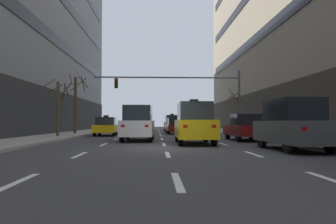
# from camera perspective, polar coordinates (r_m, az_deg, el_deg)

# --- Properties ---
(ground_plane) EXTENTS (120.00, 120.00, 0.00)m
(ground_plane) POSITION_cam_1_polar(r_m,az_deg,el_deg) (14.20, -0.56, -6.74)
(ground_plane) COLOR #38383D
(lane_stripe_l1_s2) EXTENTS (0.16, 2.00, 0.01)m
(lane_stripe_l1_s2) POSITION_cam_1_polar(r_m,az_deg,el_deg) (6.84, -26.72, -11.81)
(lane_stripe_l1_s2) COLOR silver
(lane_stripe_l1_s2) RESTS_ON ground
(lane_stripe_l1_s3) EXTENTS (0.16, 2.00, 0.01)m
(lane_stripe_l1_s3) POSITION_cam_1_polar(r_m,az_deg,el_deg) (11.54, -16.33, -7.78)
(lane_stripe_l1_s3) COLOR silver
(lane_stripe_l1_s3) RESTS_ON ground
(lane_stripe_l1_s4) EXTENTS (0.16, 2.00, 0.01)m
(lane_stripe_l1_s4) POSITION_cam_1_polar(r_m,az_deg,el_deg) (16.42, -12.09, -6.03)
(lane_stripe_l1_s4) COLOR silver
(lane_stripe_l1_s4) RESTS_ON ground
(lane_stripe_l1_s5) EXTENTS (0.16, 2.00, 0.01)m
(lane_stripe_l1_s5) POSITION_cam_1_polar(r_m,az_deg,el_deg) (21.35, -9.81, -5.07)
(lane_stripe_l1_s5) COLOR silver
(lane_stripe_l1_s5) RESTS_ON ground
(lane_stripe_l1_s6) EXTENTS (0.16, 2.00, 0.01)m
(lane_stripe_l1_s6) POSITION_cam_1_polar(r_m,az_deg,el_deg) (26.31, -8.40, -4.46)
(lane_stripe_l1_s6) COLOR silver
(lane_stripe_l1_s6) RESTS_ON ground
(lane_stripe_l1_s7) EXTENTS (0.16, 2.00, 0.01)m
(lane_stripe_l1_s7) POSITION_cam_1_polar(r_m,az_deg,el_deg) (31.29, -7.43, -4.05)
(lane_stripe_l1_s7) COLOR silver
(lane_stripe_l1_s7) RESTS_ON ground
(lane_stripe_l1_s8) EXTENTS (0.16, 2.00, 0.01)m
(lane_stripe_l1_s8) POSITION_cam_1_polar(r_m,az_deg,el_deg) (36.27, -6.73, -3.75)
(lane_stripe_l1_s8) COLOR silver
(lane_stripe_l1_s8) RESTS_ON ground
(lane_stripe_l1_s9) EXTENTS (0.16, 2.00, 0.01)m
(lane_stripe_l1_s9) POSITION_cam_1_polar(r_m,az_deg,el_deg) (41.25, -6.20, -3.52)
(lane_stripe_l1_s9) COLOR silver
(lane_stripe_l1_s9) RESTS_ON ground
(lane_stripe_l1_s10) EXTENTS (0.16, 2.00, 0.01)m
(lane_stripe_l1_s10) POSITION_cam_1_polar(r_m,az_deg,el_deg) (46.24, -5.78, -3.34)
(lane_stripe_l1_s10) COLOR silver
(lane_stripe_l1_s10) RESTS_ON ground
(lane_stripe_l2_s2) EXTENTS (0.16, 2.00, 0.01)m
(lane_stripe_l2_s2) POSITION_cam_1_polar(r_m,az_deg,el_deg) (6.27, 1.79, -12.93)
(lane_stripe_l2_s2) COLOR silver
(lane_stripe_l2_s2) RESTS_ON ground
(lane_stripe_l2_s3) EXTENTS (0.16, 2.00, 0.01)m
(lane_stripe_l2_s3) POSITION_cam_1_polar(r_m,az_deg,el_deg) (11.21, -0.07, -8.03)
(lane_stripe_l2_s3) COLOR silver
(lane_stripe_l2_s3) RESTS_ON ground
(lane_stripe_l2_s4) EXTENTS (0.16, 2.00, 0.01)m
(lane_stripe_l2_s4) POSITION_cam_1_polar(r_m,az_deg,el_deg) (16.19, -0.78, -6.13)
(lane_stripe_l2_s4) COLOR silver
(lane_stripe_l2_s4) RESTS_ON ground
(lane_stripe_l2_s5) EXTENTS (0.16, 2.00, 0.01)m
(lane_stripe_l2_s5) POSITION_cam_1_polar(r_m,az_deg,el_deg) (21.18, -1.15, -5.12)
(lane_stripe_l2_s5) COLOR silver
(lane_stripe_l2_s5) RESTS_ON ground
(lane_stripe_l2_s6) EXTENTS (0.16, 2.00, 0.01)m
(lane_stripe_l2_s6) POSITION_cam_1_polar(r_m,az_deg,el_deg) (26.17, -1.38, -4.50)
(lane_stripe_l2_s6) COLOR silver
(lane_stripe_l2_s6) RESTS_ON ground
(lane_stripe_l2_s7) EXTENTS (0.16, 2.00, 0.01)m
(lane_stripe_l2_s7) POSITION_cam_1_polar(r_m,az_deg,el_deg) (31.17, -1.54, -4.07)
(lane_stripe_l2_s7) COLOR silver
(lane_stripe_l2_s7) RESTS_ON ground
(lane_stripe_l2_s8) EXTENTS (0.16, 2.00, 0.01)m
(lane_stripe_l2_s8) POSITION_cam_1_polar(r_m,az_deg,el_deg) (36.16, -1.65, -3.77)
(lane_stripe_l2_s8) COLOR silver
(lane_stripe_l2_s8) RESTS_ON ground
(lane_stripe_l2_s9) EXTENTS (0.16, 2.00, 0.01)m
(lane_stripe_l2_s9) POSITION_cam_1_polar(r_m,az_deg,el_deg) (41.16, -1.73, -3.54)
(lane_stripe_l2_s9) COLOR silver
(lane_stripe_l2_s9) RESTS_ON ground
(lane_stripe_l2_s10) EXTENTS (0.16, 2.00, 0.01)m
(lane_stripe_l2_s10) POSITION_cam_1_polar(r_m,az_deg,el_deg) (46.16, -1.80, -3.35)
(lane_stripe_l2_s10) COLOR silver
(lane_stripe_l2_s10) RESTS_ON ground
(lane_stripe_l3_s2) EXTENTS (0.16, 2.00, 0.01)m
(lane_stripe_l3_s2) POSITION_cam_1_polar(r_m,az_deg,el_deg) (7.24, 28.52, -11.21)
(lane_stripe_l3_s2) COLOR silver
(lane_stripe_l3_s2) RESTS_ON ground
(lane_stripe_l3_s3) EXTENTS (0.16, 2.00, 0.01)m
(lane_stripe_l3_s3) POSITION_cam_1_polar(r_m,az_deg,el_deg) (11.78, 15.84, -7.66)
(lane_stripe_l3_s3) COLOR silver
(lane_stripe_l3_s3) RESTS_ON ground
(lane_stripe_l3_s4) EXTENTS (0.16, 2.00, 0.01)m
(lane_stripe_l3_s4) POSITION_cam_1_polar(r_m,az_deg,el_deg) (16.59, 10.41, -5.99)
(lane_stripe_l3_s4) COLOR silver
(lane_stripe_l3_s4) RESTS_ON ground
(lane_stripe_l3_s5) EXTENTS (0.16, 2.00, 0.01)m
(lane_stripe_l3_s5) POSITION_cam_1_polar(r_m,az_deg,el_deg) (21.49, 7.46, -5.06)
(lane_stripe_l3_s5) COLOR silver
(lane_stripe_l3_s5) RESTS_ON ground
(lane_stripe_l3_s6) EXTENTS (0.16, 2.00, 0.01)m
(lane_stripe_l3_s6) POSITION_cam_1_polar(r_m,az_deg,el_deg) (26.42, 5.60, -4.46)
(lane_stripe_l3_s6) COLOR silver
(lane_stripe_l3_s6) RESTS_ON ground
(lane_stripe_l3_s7) EXTENTS (0.16, 2.00, 0.01)m
(lane_stripe_l3_s7) POSITION_cam_1_polar(r_m,az_deg,el_deg) (31.38, 4.34, -4.05)
(lane_stripe_l3_s7) COLOR silver
(lane_stripe_l3_s7) RESTS_ON ground
(lane_stripe_l3_s8) EXTENTS (0.16, 2.00, 0.01)m
(lane_stripe_l3_s8) POSITION_cam_1_polar(r_m,az_deg,el_deg) (36.34, 3.42, -3.75)
(lane_stripe_l3_s8) COLOR silver
(lane_stripe_l3_s8) RESTS_ON ground
(lane_stripe_l3_s9) EXTENTS (0.16, 2.00, 0.01)m
(lane_stripe_l3_s9) POSITION_cam_1_polar(r_m,az_deg,el_deg) (41.32, 2.72, -3.53)
(lane_stripe_l3_s9) COLOR silver
(lane_stripe_l3_s9) RESTS_ON ground
(lane_stripe_l3_s10) EXTENTS (0.16, 2.00, 0.01)m
(lane_stripe_l3_s10) POSITION_cam_1_polar(r_m,az_deg,el_deg) (46.30, 2.17, -3.35)
(lane_stripe_l3_s10) COLOR silver
(lane_stripe_l3_s10) RESTS_ON ground
(taxi_driving_0) EXTENTS (1.92, 4.32, 1.77)m
(taxi_driving_0) POSITION_cam_1_polar(r_m,az_deg,el_deg) (26.68, -11.60, -2.72)
(taxi_driving_0) COLOR black
(taxi_driving_0) RESTS_ON ground
(taxi_driving_1) EXTENTS (2.02, 4.69, 2.45)m
(taxi_driving_1) POSITION_cam_1_polar(r_m,az_deg,el_deg) (16.66, 4.96, -2.14)
(taxi_driving_1) COLOR black
(taxi_driving_1) RESTS_ON ground
(taxi_driving_2) EXTENTS (1.94, 4.27, 2.20)m
(taxi_driving_2) POSITION_cam_1_polar(r_m,az_deg,el_deg) (37.10, 0.77, -2.16)
(taxi_driving_2) COLOR black
(taxi_driving_2) RESTS_ON ground
(car_driving_3) EXTENTS (2.05, 4.63, 2.22)m
(car_driving_3) POSITION_cam_1_polar(r_m,az_deg,el_deg) (19.27, -5.64, -2.16)
(car_driving_3) COLOR black
(car_driving_3) RESTS_ON ground
(car_driving_4) EXTENTS (1.93, 4.34, 1.61)m
(car_driving_4) POSITION_cam_1_polar(r_m,az_deg,el_deg) (25.36, -4.99, -2.80)
(car_driving_4) COLOR black
(car_driving_4) RESTS_ON ground
(car_driving_5) EXTENTS (1.93, 4.33, 1.60)m
(car_driving_5) POSITION_cam_1_polar(r_m,az_deg,el_deg) (30.09, 1.47, -2.66)
(car_driving_5) COLOR black
(car_driving_5) RESTS_ON ground
(car_parked_1) EXTENTS (1.96, 4.52, 2.17)m
(car_parked_1) POSITION_cam_1_polar(r_m,az_deg,el_deg) (13.84, 22.44, -2.25)
(car_parked_1) COLOR black
(car_parked_1) RESTS_ON ground
(car_parked_2) EXTENTS (1.93, 4.56, 1.70)m
(car_parked_2) POSITION_cam_1_polar(r_m,az_deg,el_deg) (20.14, 14.41, -2.85)
(car_parked_2) COLOR black
(car_parked_2) RESTS_ON ground
(traffic_signal_0) EXTENTS (12.58, 0.35, 5.53)m
(traffic_signal_0) POSITION_cam_1_polar(r_m,az_deg,el_deg) (26.11, 4.01, 4.40)
(traffic_signal_0) COLOR #4C4C51
(traffic_signal_0) RESTS_ON sidewalk_right
(street_tree_0) EXTENTS (1.83, 2.33, 4.36)m
(street_tree_0) POSITION_cam_1_polar(r_m,az_deg,el_deg) (30.96, 13.12, 0.19)
(street_tree_0) COLOR #4C3823
(street_tree_0) RESTS_ON sidewalk_right
(street_tree_1) EXTENTS (2.05, 1.68, 4.49)m
(street_tree_1) POSITION_cam_1_polar(r_m,az_deg,el_deg) (24.51, -20.04, 1.14)
(street_tree_1) COLOR #4C3823
(street_tree_1) RESTS_ON sidewalk_left
(street_tree_2) EXTENTS (1.78, 1.95, 5.55)m
(street_tree_2) POSITION_cam_1_polar(r_m,az_deg,el_deg) (29.27, -17.04, 1.62)
(street_tree_2) COLOR #4C3823
(street_tree_2) RESTS_ON sidewalk_left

